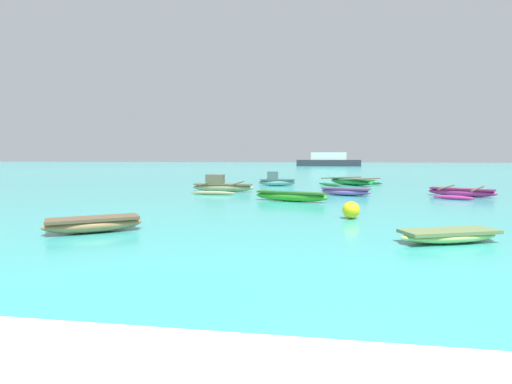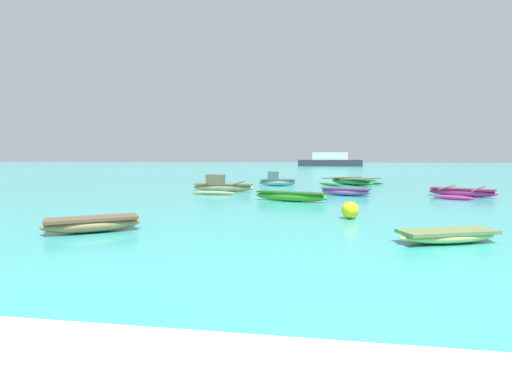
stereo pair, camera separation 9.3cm
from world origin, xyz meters
The scene contains 10 objects.
moored_boat_0 centered at (1.62, 25.17, 0.24)m, with size 4.47×4.15×0.50m.
moored_boat_1 centered at (2.42, 6.70, 0.17)m, with size 2.59×1.62×0.30m.
moored_boat_2 centered at (6.42, 17.93, 0.22)m, with size 3.38×4.16×0.47m.
moored_boat_3 centered at (-5.97, 18.69, 0.32)m, with size 3.56×3.89×0.97m.
moored_boat_4 centered at (-6.49, 6.59, 0.22)m, with size 2.50×2.06×0.40m.
moored_boat_5 centered at (-1.80, 14.52, 0.24)m, with size 3.39×1.53×0.43m.
moored_boat_6 centered at (0.78, 17.63, 0.22)m, with size 2.67×1.53×0.39m.
moored_boat_7 centered at (-3.37, 23.50, 0.34)m, with size 2.58×1.11×0.96m.
mooring_buoy_0 centered at (0.44, 9.95, 0.28)m, with size 0.56×0.56×0.56m.
distant_ferry centered at (1.33, 75.56, 1.09)m, with size 12.15×2.67×2.67m.
Camera 2 is at (-0.54, -3.04, 2.02)m, focal length 28.00 mm.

